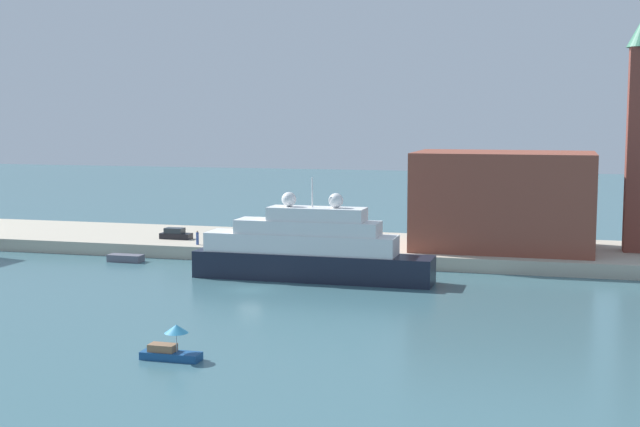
# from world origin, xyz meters

# --- Properties ---
(ground) EXTENTS (400.00, 400.00, 0.00)m
(ground) POSITION_xyz_m (0.00, 0.00, 0.00)
(ground) COLOR #3D6670
(quay_dock) EXTENTS (110.00, 19.87, 1.64)m
(quay_dock) POSITION_xyz_m (0.00, 25.93, 0.82)
(quay_dock) COLOR #B7AD99
(quay_dock) RESTS_ON ground
(large_yacht) EXTENTS (26.55, 4.51, 11.26)m
(large_yacht) POSITION_xyz_m (4.37, 7.00, 3.26)
(large_yacht) COLOR black
(large_yacht) RESTS_ON ground
(small_motorboat) EXTENTS (4.52, 1.77, 2.68)m
(small_motorboat) POSITION_xyz_m (3.34, -26.28, 0.97)
(small_motorboat) COLOR navy
(small_motorboat) RESTS_ON ground
(work_barge) EXTENTS (4.31, 1.77, 0.88)m
(work_barge) POSITION_xyz_m (-20.76, 12.57, 0.44)
(work_barge) COLOR #595966
(work_barge) RESTS_ON ground
(harbor_building) EXTENTS (21.47, 13.81, 11.88)m
(harbor_building) POSITION_xyz_m (24.02, 25.09, 7.58)
(harbor_building) COLOR brown
(harbor_building) RESTS_ON quay_dock
(parked_car) EXTENTS (4.17, 1.68, 1.46)m
(parked_car) POSITION_xyz_m (-18.44, 22.19, 2.26)
(parked_car) COLOR black
(parked_car) RESTS_ON quay_dock
(person_figure) EXTENTS (0.36, 0.36, 1.80)m
(person_figure) POSITION_xyz_m (-13.51, 17.97, 2.47)
(person_figure) COLOR #334C8C
(person_figure) RESTS_ON quay_dock
(mooring_bollard) EXTENTS (0.45, 0.45, 0.68)m
(mooring_bollard) POSITION_xyz_m (-0.48, 16.96, 1.98)
(mooring_bollard) COLOR black
(mooring_bollard) RESTS_ON quay_dock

